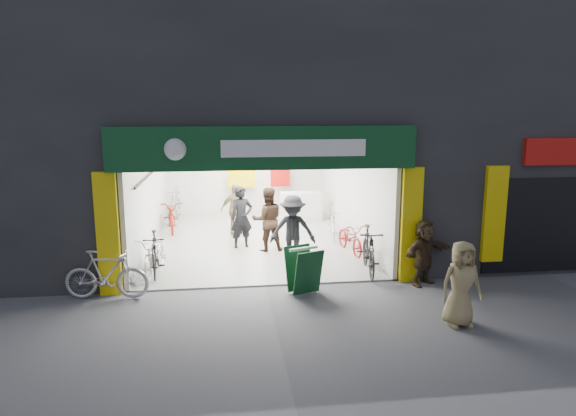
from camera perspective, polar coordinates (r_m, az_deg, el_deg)
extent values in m
plane|color=#56565B|center=(11.42, -2.53, -8.72)|extent=(60.00, 60.00, 0.00)
cube|color=#232326|center=(15.93, -0.57, 17.89)|extent=(16.00, 10.00, 4.50)
cube|color=#232326|center=(16.50, -23.59, 2.80)|extent=(5.00, 10.00, 3.50)
cube|color=#232326|center=(17.28, 16.20, 3.62)|extent=(6.00, 10.00, 3.50)
cube|color=#9E9E99|center=(15.22, -3.82, -3.56)|extent=(6.00, 8.00, 0.04)
cube|color=silver|center=(18.96, -4.67, 4.20)|extent=(6.00, 0.20, 3.20)
cube|color=silver|center=(15.02, -15.21, 2.03)|extent=(0.10, 8.00, 3.20)
cube|color=silver|center=(15.36, 7.16, 2.53)|extent=(0.10, 8.00, 3.20)
cube|color=white|center=(14.74, -3.98, 8.68)|extent=(6.00, 8.00, 0.10)
cube|color=black|center=(10.85, -2.73, 8.35)|extent=(6.00, 0.30, 0.30)
cube|color=#0C3512|center=(10.65, -2.62, 6.68)|extent=(6.40, 0.25, 0.90)
cube|color=white|center=(10.58, 0.71, 6.66)|extent=(3.00, 0.02, 0.35)
cube|color=yellow|center=(11.20, -19.39, -2.80)|extent=(0.45, 0.12, 2.60)
cube|color=yellow|center=(11.70, 13.51, -1.89)|extent=(0.45, 0.12, 2.60)
cube|color=yellow|center=(12.49, 21.95, -0.65)|extent=(0.50, 0.12, 2.20)
cube|color=red|center=(13.16, 28.51, 5.55)|extent=(2.00, 0.12, 0.60)
cube|color=black|center=(13.26, 26.68, -1.71)|extent=(3.00, 0.06, 2.20)
cylinder|color=black|center=(14.34, -15.11, 3.64)|extent=(0.06, 5.00, 0.06)
cube|color=silver|center=(17.73, 1.46, 0.16)|extent=(1.40, 0.60, 1.00)
cube|color=white|center=(11.95, -3.16, 7.78)|extent=(1.30, 0.35, 0.04)
cube|color=white|center=(13.75, -3.73, 8.21)|extent=(1.30, 0.35, 0.04)
cube|color=white|center=(15.54, -4.16, 8.54)|extent=(1.30, 0.35, 0.04)
cube|color=white|center=(17.34, -4.51, 8.80)|extent=(1.30, 0.35, 0.04)
imported|color=silver|center=(12.46, -14.60, -5.07)|extent=(0.82, 1.87, 0.95)
imported|color=black|center=(12.47, -14.60, -4.94)|extent=(0.64, 1.71, 1.00)
imported|color=maroon|center=(16.64, -12.80, -0.85)|extent=(0.91, 1.98, 1.00)
imported|color=#A3A2A7|center=(18.05, -12.39, 0.39)|extent=(0.69, 2.00, 1.18)
imported|color=black|center=(12.27, 8.94, -4.69)|extent=(0.79, 1.91, 1.12)
imported|color=maroon|center=(13.92, 6.94, -3.32)|extent=(0.76, 1.67, 0.85)
imported|color=#B6B6BB|center=(15.33, 5.01, -1.75)|extent=(0.70, 1.61, 0.93)
imported|color=#AEADB2|center=(11.19, -19.54, -6.99)|extent=(1.77, 0.68, 1.04)
imported|color=black|center=(14.22, -5.17, -1.10)|extent=(0.74, 0.61, 1.75)
imported|color=#352218|center=(13.87, -2.30, -1.32)|extent=(0.91, 0.73, 1.77)
imported|color=black|center=(12.74, 0.53, -2.49)|extent=(1.22, 0.82, 1.75)
imported|color=#927C55|center=(15.63, -5.78, -0.24)|extent=(1.01, 0.58, 1.62)
imported|color=#8F7F53|center=(9.74, 18.69, -7.98)|extent=(0.79, 0.53, 1.56)
imported|color=#382B19|center=(11.71, 14.88, -4.79)|extent=(1.41, 1.04, 1.47)
cube|color=#10401E|center=(10.70, 2.29, -7.20)|extent=(0.67, 0.44, 0.95)
cube|color=#10401E|center=(11.04, 1.21, -6.62)|extent=(0.67, 0.44, 0.95)
cube|color=white|center=(10.73, 1.76, -4.54)|extent=(0.64, 0.29, 0.06)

